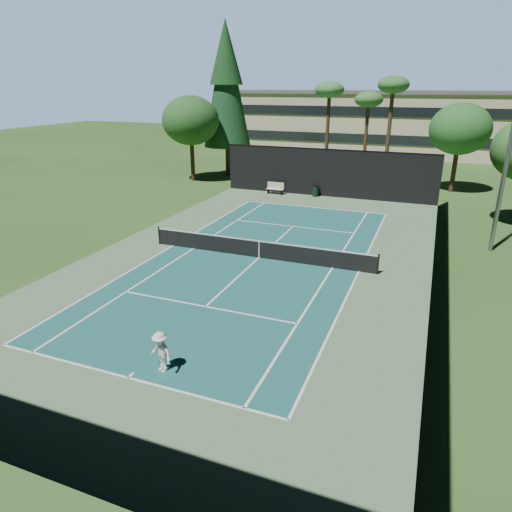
{
  "coord_description": "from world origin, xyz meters",
  "views": [
    {
      "loc": [
        8.47,
        -22.01,
        8.97
      ],
      "look_at": [
        1.0,
        -3.0,
        1.3
      ],
      "focal_mm": 32.0,
      "sensor_mm": 36.0,
      "label": 1
    }
  ],
  "objects": [
    {
      "name": "tennis_net",
      "position": [
        0.0,
        0.0,
        0.56
      ],
      "size": [
        12.9,
        0.1,
        1.1
      ],
      "color": "black",
      "rests_on": "ground"
    },
    {
      "name": "campus_building",
      "position": [
        0.0,
        45.98,
        4.21
      ],
      "size": [
        40.5,
        12.5,
        8.3
      ],
      "color": "beige",
      "rests_on": "ground"
    },
    {
      "name": "tennis_ball_c",
      "position": [
        -0.81,
        4.31,
        0.03
      ],
      "size": [
        0.07,
        0.07,
        0.07
      ],
      "primitive_type": "sphere",
      "color": "#C8ED36",
      "rests_on": "ground"
    },
    {
      "name": "tennis_ball_b",
      "position": [
        -1.87,
        1.66,
        0.04
      ],
      "size": [
        0.07,
        0.07,
        0.07
      ],
      "primitive_type": "sphere",
      "color": "#D3EB35",
      "rests_on": "ground"
    },
    {
      "name": "palm_b",
      "position": [
        1.5,
        26.0,
        7.36
      ],
      "size": [
        2.8,
        2.8,
        8.42
      ],
      "color": "#4A301F",
      "rests_on": "ground"
    },
    {
      "name": "ground",
      "position": [
        0.0,
        0.0,
        0.0
      ],
      "size": [
        160.0,
        160.0,
        0.0
      ],
      "primitive_type": "plane",
      "color": "#2C511E",
      "rests_on": "ground"
    },
    {
      "name": "park_bench",
      "position": [
        -4.38,
        15.3,
        0.55
      ],
      "size": [
        1.5,
        0.45,
        1.02
      ],
      "color": "beige",
      "rests_on": "ground"
    },
    {
      "name": "court_surface",
      "position": [
        0.0,
        0.0,
        0.01
      ],
      "size": [
        10.97,
        23.77,
        0.01
      ],
      "primitive_type": "cube",
      "color": "#1B5958",
      "rests_on": "ground"
    },
    {
      "name": "palm_c",
      "position": [
        4.0,
        23.0,
        8.6
      ],
      "size": [
        2.8,
        2.8,
        9.77
      ],
      "color": "#48331F",
      "rests_on": "ground"
    },
    {
      "name": "court_lines",
      "position": [
        0.0,
        0.0,
        0.02
      ],
      "size": [
        11.07,
        23.87,
        0.01
      ],
      "color": "white",
      "rests_on": "ground"
    },
    {
      "name": "decid_tree_a",
      "position": [
        10.0,
        22.0,
        5.42
      ],
      "size": [
        5.12,
        5.12,
        7.62
      ],
      "color": "#44291D",
      "rests_on": "ground"
    },
    {
      "name": "player",
      "position": [
        0.82,
        -11.11,
        0.73
      ],
      "size": [
        1.07,
        0.84,
        1.46
      ],
      "primitive_type": "imported",
      "rotation": [
        0.0,
        0.0,
        -0.35
      ],
      "color": "white",
      "rests_on": "ground"
    },
    {
      "name": "palm_a",
      "position": [
        -2.0,
        24.0,
        8.19
      ],
      "size": [
        2.8,
        2.8,
        9.32
      ],
      "color": "#452E1D",
      "rests_on": "ground"
    },
    {
      "name": "tennis_ball_d",
      "position": [
        -4.77,
        3.67,
        0.04
      ],
      "size": [
        0.08,
        0.08,
        0.08
      ],
      "primitive_type": "sphere",
      "color": "#C7E834",
      "rests_on": "ground"
    },
    {
      "name": "apron_slab",
      "position": [
        0.0,
        0.0,
        0.01
      ],
      "size": [
        18.0,
        32.0,
        0.01
      ],
      "primitive_type": "cube",
      "color": "#557854",
      "rests_on": "ground"
    },
    {
      "name": "decid_tree_c",
      "position": [
        -14.0,
        18.0,
        5.76
      ],
      "size": [
        5.44,
        5.44,
        8.09
      ],
      "color": "#402D1B",
      "rests_on": "ground"
    },
    {
      "name": "pine_tree",
      "position": [
        -12.0,
        22.0,
        9.55
      ],
      "size": [
        4.8,
        4.8,
        15.0
      ],
      "color": "#442A1D",
      "rests_on": "ground"
    },
    {
      "name": "fence",
      "position": [
        0.0,
        0.06,
        2.01
      ],
      "size": [
        18.04,
        32.05,
        4.03
      ],
      "color": "black",
      "rests_on": "ground"
    },
    {
      "name": "trash_bin",
      "position": [
        -0.85,
        15.63,
        0.48
      ],
      "size": [
        0.56,
        0.56,
        0.95
      ],
      "color": "black",
      "rests_on": "ground"
    },
    {
      "name": "light_pole",
      "position": [
        12.0,
        6.0,
        6.46
      ],
      "size": [
        0.9,
        0.25,
        12.22
      ],
      "color": "gray",
      "rests_on": "ground"
    }
  ]
}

